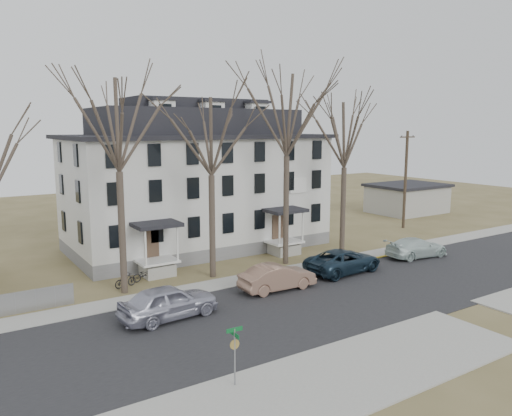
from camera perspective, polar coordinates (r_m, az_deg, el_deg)
ground at (r=29.07m, az=13.47°, el=-10.80°), size 120.00×120.00×0.00m
main_road at (r=30.39m, az=10.71°, el=-9.81°), size 120.00×10.00×0.04m
far_sidewalk at (r=34.75m, az=3.83°, el=-7.23°), size 120.00×2.00×0.08m
near_sidewalk_left at (r=20.67m, az=7.82°, el=-19.25°), size 20.00×5.00×0.08m
yellow_curb at (r=37.22m, az=10.88°, el=-6.26°), size 14.00×0.25×0.06m
boarding_house at (r=41.04m, az=-6.71°, el=2.93°), size 20.80×12.36×12.05m
distant_building at (r=60.64m, az=16.87°, el=1.09°), size 8.50×6.50×3.35m
tree_far_left at (r=29.86m, az=-15.60°, el=9.88°), size 8.40×8.40×13.72m
tree_mid_left at (r=32.18m, az=-5.19°, el=8.78°), size 7.80×7.80×12.74m
tree_center at (r=35.40m, az=3.57°, el=11.24°), size 9.00×9.00×14.70m
tree_mid_right at (r=38.89m, az=10.15°, el=8.74°), size 7.80×7.80×12.74m
utility_pole_far at (r=50.73m, az=16.71°, el=3.25°), size 2.00×0.28×9.50m
car_silver at (r=26.56m, az=-9.93°, el=-10.59°), size 5.35×2.51×1.77m
car_tan at (r=30.60m, az=2.47°, el=-7.96°), size 4.85×1.84×1.58m
car_navy at (r=34.67m, az=9.95°, el=-6.04°), size 5.84×2.99×1.58m
car_white at (r=39.99m, az=17.86°, el=-4.38°), size 5.29×2.65×1.48m
bicycle_left at (r=33.15m, az=-12.61°, el=-7.47°), size 1.68×0.69×0.87m
bicycle_right at (r=32.14m, az=-14.70°, el=-8.06°), size 1.54×0.78×0.89m
street_sign at (r=19.58m, az=-2.46°, el=-15.61°), size 0.68×0.68×2.38m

